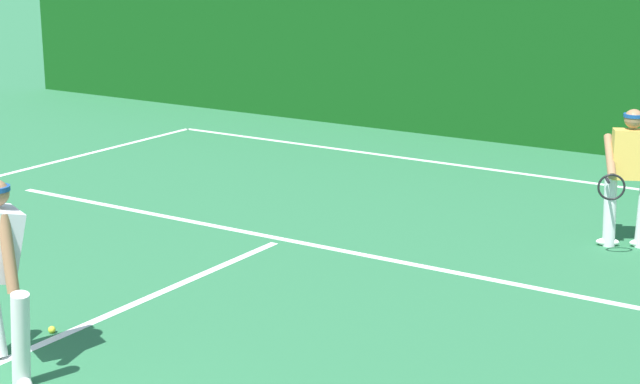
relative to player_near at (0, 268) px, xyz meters
The scene contains 7 objects.
court_line_baseline_far 8.86m from the player_near, 91.19° to the left, with size 10.51×0.10×0.01m, color white.
court_line_service 4.32m from the player_near, 92.48° to the left, with size 8.57×0.10×0.01m, color white.
court_line_centre 1.24m from the player_near, 102.07° to the left, with size 0.10×6.40×0.01m, color white.
player_near is the anchor object (origin of this frame).
player_far 6.90m from the player_near, 62.10° to the left, with size 0.69×0.92×1.58m.
tennis_ball 1.18m from the player_near, 111.49° to the left, with size 0.07×0.07×0.07m, color #D1E033.
back_fence_windscreen 10.79m from the player_near, 90.97° to the left, with size 21.80×0.12×3.43m, color #0E4412.
Camera 1 is at (6.61, -2.90, 3.55)m, focal length 58.38 mm.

